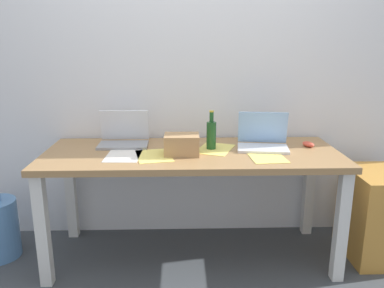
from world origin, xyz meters
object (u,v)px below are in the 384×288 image
at_px(laptop_right, 263,141).
at_px(desk, 192,165).
at_px(cardboard_box, 182,145).
at_px(filing_cabinet, 378,214).
at_px(laptop_left, 124,137).
at_px(computer_mouse, 308,144).
at_px(beer_bottle, 211,134).

bearing_deg(laptop_right, desk, -172.22).
relative_size(cardboard_box, filing_cabinet, 0.36).
distance_m(laptop_left, cardboard_box, 0.47).
bearing_deg(computer_mouse, filing_cabinet, -36.08).
height_order(beer_bottle, computer_mouse, beer_bottle).
relative_size(laptop_right, filing_cabinet, 0.59).
xyz_separation_m(desk, computer_mouse, (0.80, 0.10, 0.11)).
bearing_deg(laptop_right, computer_mouse, 5.47).
distance_m(desk, laptop_right, 0.50).
bearing_deg(cardboard_box, beer_bottle, 31.55).
distance_m(computer_mouse, filing_cabinet, 0.68).
bearing_deg(filing_cabinet, laptop_left, 173.19).
relative_size(laptop_left, filing_cabinet, 0.55).
height_order(laptop_right, filing_cabinet, laptop_right).
distance_m(computer_mouse, cardboard_box, 0.88).
xyz_separation_m(beer_bottle, filing_cabinet, (1.14, -0.09, -0.55)).
bearing_deg(beer_bottle, cardboard_box, -148.45).
xyz_separation_m(beer_bottle, cardboard_box, (-0.20, -0.12, -0.04)).
bearing_deg(desk, laptop_left, 159.42).
xyz_separation_m(desk, filing_cabinet, (1.27, -0.03, -0.36)).
bearing_deg(filing_cabinet, desk, 178.54).
bearing_deg(cardboard_box, computer_mouse, 10.61).
relative_size(desk, beer_bottle, 7.41).
bearing_deg(filing_cabinet, beer_bottle, 175.66).
bearing_deg(desk, computer_mouse, 6.85).
xyz_separation_m(desk, laptop_left, (-0.47, 0.18, 0.15)).
bearing_deg(filing_cabinet, laptop_right, 173.03).
xyz_separation_m(laptop_left, filing_cabinet, (1.74, -0.21, -0.51)).
bearing_deg(desk, cardboard_box, -135.42).
distance_m(desk, laptop_left, 0.52).
relative_size(laptop_right, computer_mouse, 3.61).
relative_size(beer_bottle, cardboard_box, 1.18).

